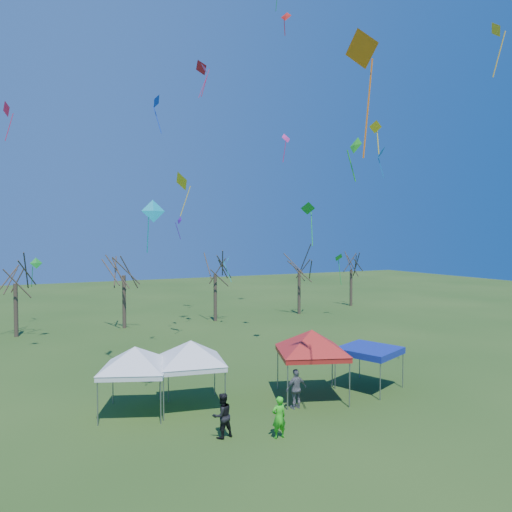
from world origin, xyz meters
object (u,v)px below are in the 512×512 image
(tree_2, at_px, (124,256))
(tree_5, at_px, (351,257))
(tree_4, at_px, (299,256))
(person_dark, at_px, (222,415))
(person_grey, at_px, (296,389))
(tent_white_mid, at_px, (191,345))
(tent_blue, at_px, (369,351))
(tree_1, at_px, (15,264))
(tent_red, at_px, (312,334))
(person_green, at_px, (279,417))
(tree_3, at_px, (215,257))
(tent_white_west, at_px, (135,351))

(tree_2, height_order, tree_5, tree_2)
(tree_4, bearing_deg, person_dark, -127.62)
(person_grey, bearing_deg, tree_2, -83.29)
(tent_white_mid, bearing_deg, tree_2, 88.10)
(tent_blue, xyz_separation_m, person_grey, (-4.93, -0.74, -1.06))
(tree_1, bearing_deg, tree_5, 2.35)
(tent_red, xyz_separation_m, person_green, (-3.68, -3.25, -2.33))
(tree_2, bearing_deg, tree_5, 3.70)
(tree_3, distance_m, person_dark, 26.02)
(tent_red, bearing_deg, person_dark, -158.60)
(tent_blue, distance_m, person_dark, 9.47)
(tent_red, height_order, person_green, tent_red)
(tent_white_west, bearing_deg, person_green, -48.26)
(tree_4, bearing_deg, tree_3, 179.74)
(tree_1, height_order, tree_4, tree_4)
(tree_5, relative_size, tent_blue, 2.10)
(person_grey, bearing_deg, tent_white_west, -24.18)
(tent_white_mid, distance_m, person_grey, 5.30)
(tree_4, distance_m, tent_white_mid, 27.43)
(tree_5, bearing_deg, person_green, -132.58)
(tree_3, distance_m, tent_white_west, 23.15)
(tree_5, bearing_deg, tree_4, -166.15)
(tree_1, distance_m, tree_3, 16.81)
(tent_red, xyz_separation_m, person_grey, (-1.43, -0.89, -2.24))
(tent_white_west, relative_size, person_dark, 2.07)
(tree_2, relative_size, tree_5, 1.10)
(tree_3, xyz_separation_m, tent_white_west, (-11.58, -19.78, -3.25))
(tree_2, distance_m, tent_white_west, 20.65)
(tent_blue, bearing_deg, person_grey, -171.48)
(tent_white_mid, bearing_deg, person_green, -66.60)
(tree_2, relative_size, tree_3, 1.03)
(tree_1, distance_m, tree_2, 8.42)
(person_green, bearing_deg, person_dark, -27.12)
(tree_3, bearing_deg, tent_blue, -89.61)
(tent_red, bearing_deg, tent_blue, -2.44)
(tent_white_west, distance_m, person_dark, 5.18)
(person_dark, height_order, person_green, person_dark)
(person_grey, bearing_deg, tent_blue, -173.77)
(tent_white_west, bearing_deg, tent_blue, -9.64)
(person_green, bearing_deg, tent_blue, -156.35)
(tree_3, bearing_deg, tent_white_mid, -114.26)
(tree_2, xyz_separation_m, person_grey, (3.62, -22.84, -5.37))
(tree_2, xyz_separation_m, tent_red, (5.05, -21.96, -3.13))
(person_grey, bearing_deg, person_dark, 15.17)
(tree_1, relative_size, tree_5, 1.01)
(tree_2, bearing_deg, tree_4, -1.22)
(tree_3, height_order, tent_white_west, tree_3)
(person_green, bearing_deg, tent_white_west, -48.00)
(tree_3, height_order, tent_white_mid, tree_3)
(tent_red, relative_size, person_green, 2.51)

